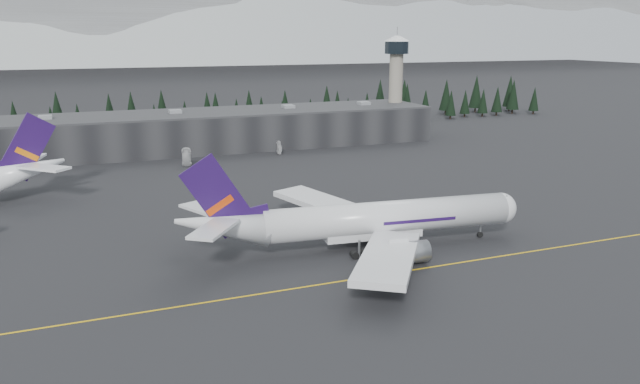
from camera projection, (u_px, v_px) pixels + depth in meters
name	position (u px, v px, depth m)	size (l,w,h in m)	color
ground	(365.00, 272.00, 102.63)	(1400.00, 1400.00, 0.00)	black
taxiline	(371.00, 277.00, 100.83)	(400.00, 0.40, 0.02)	gold
terminal	(206.00, 130.00, 213.52)	(160.00, 30.00, 12.60)	black
control_tower	(396.00, 74.00, 239.18)	(10.00, 10.00, 37.70)	gray
treeline	(186.00, 114.00, 246.50)	(360.00, 20.00, 15.00)	black
mountain_ridge	(93.00, 59.00, 1002.06)	(4400.00, 900.00, 420.00)	white
jet_main	(359.00, 220.00, 112.75)	(64.82, 59.55, 19.09)	silver
gse_vehicle_a	(187.00, 164.00, 185.40)	(2.63, 5.71, 1.59)	silver
gse_vehicle_b	(280.00, 152.00, 203.99)	(1.81, 4.49, 1.53)	silver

